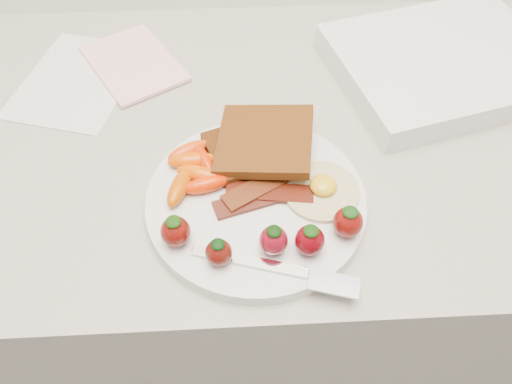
{
  "coord_description": "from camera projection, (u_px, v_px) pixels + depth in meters",
  "views": [
    {
      "loc": [
        -0.04,
        1.19,
        1.4
      ],
      "look_at": [
        -0.02,
        1.56,
        0.93
      ],
      "focal_mm": 35.0,
      "sensor_mm": 36.0,
      "label": 1
    }
  ],
  "objects": [
    {
      "name": "bacon_strips",
      "position": [
        263.0,
        192.0,
        0.61
      ],
      "size": [
        0.13,
        0.09,
        0.01
      ],
      "color": "#34110A",
      "rests_on": "plate"
    },
    {
      "name": "paper_sheet",
      "position": [
        78.0,
        80.0,
        0.77
      ],
      "size": [
        0.21,
        0.25,
        0.0
      ],
      "primitive_type": "cube",
      "rotation": [
        0.0,
        0.0,
        -0.28
      ],
      "color": "silver",
      "rests_on": "counter"
    },
    {
      "name": "strawberries",
      "position": [
        269.0,
        236.0,
        0.55
      ],
      "size": [
        0.23,
        0.06,
        0.04
      ],
      "color": "#5C0B07",
      "rests_on": "plate"
    },
    {
      "name": "toast_lower",
      "position": [
        244.0,
        150.0,
        0.65
      ],
      "size": [
        0.11,
        0.11,
        0.01
      ],
      "primitive_type": "cube",
      "rotation": [
        0.0,
        0.0,
        0.34
      ],
      "color": "black",
      "rests_on": "plate"
    },
    {
      "name": "counter",
      "position": [
        264.0,
        276.0,
        1.07
      ],
      "size": [
        2.0,
        0.6,
        0.9
      ],
      "primitive_type": "cube",
      "color": "gray",
      "rests_on": "ground"
    },
    {
      "name": "plate",
      "position": [
        256.0,
        201.0,
        0.62
      ],
      "size": [
        0.27,
        0.27,
        0.02
      ],
      "primitive_type": "cylinder",
      "color": "silver",
      "rests_on": "counter"
    },
    {
      "name": "fork",
      "position": [
        287.0,
        271.0,
        0.54
      ],
      "size": [
        0.18,
        0.08,
        0.0
      ],
      "color": "white",
      "rests_on": "plate"
    },
    {
      "name": "baby_carrots",
      "position": [
        194.0,
        170.0,
        0.62
      ],
      "size": [
        0.08,
        0.11,
        0.02
      ],
      "color": "#DC4B00",
      "rests_on": "plate"
    },
    {
      "name": "appliance",
      "position": [
        444.0,
        63.0,
        0.76
      ],
      "size": [
        0.38,
        0.33,
        0.04
      ],
      "primitive_type": "cube",
      "rotation": [
        0.0,
        0.0,
        0.26
      ],
      "color": "white",
      "rests_on": "counter"
    },
    {
      "name": "notepad",
      "position": [
        133.0,
        63.0,
        0.79
      ],
      "size": [
        0.19,
        0.21,
        0.01
      ],
      "primitive_type": "cube",
      "rotation": [
        0.0,
        0.0,
        0.54
      ],
      "color": "#FFB7C6",
      "rests_on": "paper_sheet"
    },
    {
      "name": "toast_upper",
      "position": [
        265.0,
        140.0,
        0.64
      ],
      "size": [
        0.14,
        0.14,
        0.03
      ],
      "primitive_type": "cube",
      "rotation": [
        0.0,
        -0.1,
        -0.16
      ],
      "color": "#38250D",
      "rests_on": "toast_lower"
    },
    {
      "name": "fried_egg",
      "position": [
        322.0,
        189.0,
        0.61
      ],
      "size": [
        0.11,
        0.11,
        0.02
      ],
      "color": "white",
      "rests_on": "plate"
    }
  ]
}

